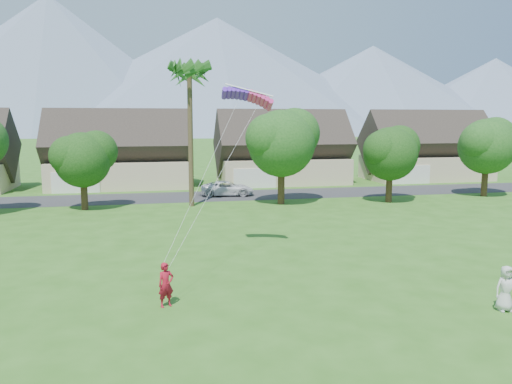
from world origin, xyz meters
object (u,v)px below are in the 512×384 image
object	(u,v)px
watcher	(506,288)
kite_flyer	(166,285)
parked_car	(227,188)
parafoil_kite	(248,95)

from	to	relation	value
watcher	kite_flyer	bearing A→B (deg)	171.80
watcher	parked_car	size ratio (longest dim) A/B	0.35
watcher	parafoil_kite	distance (m)	15.42
watcher	parked_car	world-z (taller)	watcher
parked_car	parafoil_kite	xyz separation A→B (m)	(-2.06, -22.33, 8.09)
watcher	parafoil_kite	xyz separation A→B (m)	(-8.41, 10.23, 7.91)
kite_flyer	watcher	distance (m)	13.52
parked_car	parafoil_kite	world-z (taller)	parafoil_kite
parked_car	kite_flyer	bearing A→B (deg)	172.34
watcher	parked_car	bearing A→B (deg)	106.38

